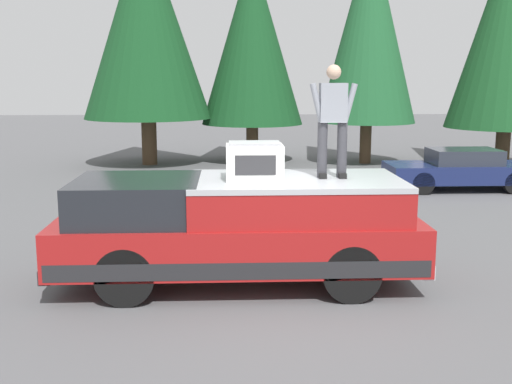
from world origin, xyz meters
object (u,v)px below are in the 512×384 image
(compressor_unit, at_px, (255,161))
(person_on_truck_bed, at_px, (333,118))
(pickup_truck, at_px, (238,229))
(parked_car_navy, at_px, (461,169))

(compressor_unit, xyz_separation_m, person_on_truck_bed, (0.15, -1.18, 0.62))
(pickup_truck, bearing_deg, parked_car_navy, -38.86)
(pickup_truck, distance_m, parked_car_navy, 10.26)
(pickup_truck, xyz_separation_m, compressor_unit, (-0.10, -0.24, 1.05))
(compressor_unit, height_order, parked_car_navy, compressor_unit)
(pickup_truck, relative_size, person_on_truck_bed, 3.28)
(compressor_unit, relative_size, parked_car_navy, 0.20)
(compressor_unit, bearing_deg, parked_car_navy, -37.43)
(compressor_unit, bearing_deg, pickup_truck, 67.16)
(pickup_truck, relative_size, compressor_unit, 6.60)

